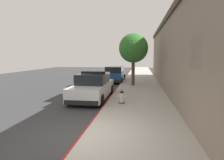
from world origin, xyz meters
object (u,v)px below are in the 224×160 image
police_cruiser (93,87)px  parked_car_silver_ahead (115,74)px  fire_hydrant (122,97)px  street_tree (133,48)px

police_cruiser → parked_car_silver_ahead: bearing=88.7°
police_cruiser → fire_hydrant: size_ratio=6.37×
parked_car_silver_ahead → fire_hydrant: bearing=-80.0°
fire_hydrant → street_tree: street_tree is taller
police_cruiser → parked_car_silver_ahead: (0.19, 8.36, -0.00)m
parked_car_silver_ahead → street_tree: (2.05, -3.27, 2.53)m
police_cruiser → parked_car_silver_ahead: police_cruiser is taller
fire_hydrant → street_tree: bearing=87.2°
police_cruiser → parked_car_silver_ahead: 8.36m
police_cruiser → fire_hydrant: 2.43m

